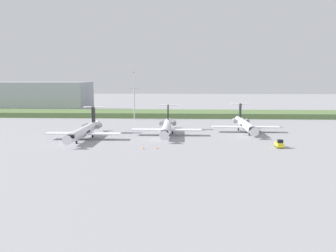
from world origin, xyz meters
name	(u,v)px	position (x,y,z in m)	size (l,w,h in m)	color
ground_plane	(170,126)	(0.00, 30.00, 0.00)	(500.00, 500.00, 0.00)	#939399
grass_berm	(173,114)	(0.00, 63.02, 1.19)	(320.00, 20.00, 2.38)	#597542
regional_jet_nearest	(85,130)	(-25.33, 3.13, 2.54)	(22.81, 31.00, 9.00)	white
regional_jet_second	(167,127)	(-0.48, 11.43, 2.54)	(22.81, 31.00, 9.00)	white
regional_jet_third	(245,124)	(26.41, 18.84, 2.54)	(22.81, 31.00, 9.00)	white
antenna_mast	(134,100)	(-16.87, 49.68, 8.82)	(4.40, 0.50, 21.16)	#B2B2B7
distant_hangar	(33,96)	(-79.49, 86.39, 8.03)	(61.83, 26.01, 16.06)	#9EA3AD
baggage_tug	(280,144)	(30.76, -7.65, 1.00)	(1.72, 3.20, 2.30)	yellow
safety_cone_front_marker	(143,148)	(-5.44, -11.22, 0.28)	(0.44, 0.44, 0.55)	orange
safety_cone_mid_marker	(157,148)	(-1.96, -10.59, 0.28)	(0.44, 0.44, 0.55)	orange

